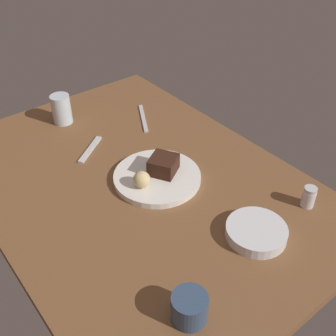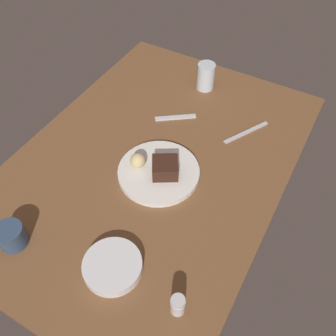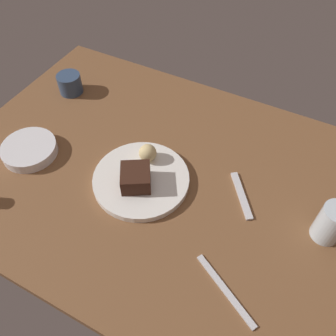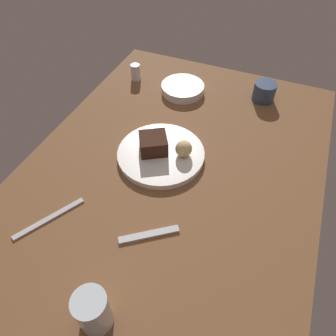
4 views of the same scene
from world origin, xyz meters
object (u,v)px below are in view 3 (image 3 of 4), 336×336
water_glass (331,223)px  butter_knife (225,290)px  side_bowl (29,150)px  dessert_spoon (241,195)px  chocolate_cake_slice (136,178)px  dessert_plate (141,179)px  bread_roll (148,153)px  coffee_cup (70,84)px

water_glass → butter_knife: 29.34cm
side_bowl → dessert_spoon: side_bowl is taller
chocolate_cake_slice → dessert_plate: bearing=-90.2°
side_bowl → dessert_spoon: (-59.68, -13.95, -1.17)cm
chocolate_cake_slice → bread_roll: bearing=-80.3°
water_glass → side_bowl: bearing=8.7°
bread_roll → dessert_spoon: bearing=-177.0°
butter_knife → chocolate_cake_slice: bearing=3.5°
bread_roll → butter_knife: (-32.92, 24.00, -4.11)cm
coffee_cup → chocolate_cake_slice: bearing=148.6°
chocolate_cake_slice → dessert_spoon: chocolate_cake_slice is taller
dessert_plate → butter_knife: bearing=151.0°
water_glass → dessert_spoon: (21.67, -1.46, -4.91)cm
dessert_plate → butter_knife: size_ratio=1.37×
dessert_plate → coffee_cup: coffee_cup is taller
dessert_plate → butter_knife: (-31.38, 17.41, -0.70)cm
bread_roll → coffee_cup: (39.18, -15.90, -1.07)cm
water_glass → coffee_cup: 89.68cm
dessert_plate → coffee_cup: (40.72, -22.50, 2.34)cm
chocolate_cake_slice → bread_roll: (1.53, -8.97, -0.07)cm
side_bowl → water_glass: bearing=-171.3°
side_bowl → coffee_cup: (6.88, -28.40, 1.77)cm
chocolate_cake_slice → side_bowl: 34.14cm
chocolate_cake_slice → water_glass: bearing=-169.3°
chocolate_cake_slice → bread_roll: 9.10cm
bread_roll → side_bowl: size_ratio=0.31×
coffee_cup → dessert_plate: bearing=151.1°
dessert_plate → butter_knife: dessert_plate is taller
dessert_plate → chocolate_cake_slice: (0.01, 2.38, 3.49)cm
chocolate_cake_slice → dessert_spoon: 28.17cm
bread_roll → side_bowl: bearing=21.2°
dessert_spoon → dessert_plate: bearing=71.2°
dessert_plate → chocolate_cake_slice: chocolate_cake_slice is taller
chocolate_cake_slice → coffee_cup: bearing=-31.4°
coffee_cup → dessert_spoon: size_ratio=0.52×
bread_roll → chocolate_cake_slice: bearing=99.7°
chocolate_cake_slice → butter_knife: size_ratio=0.42×
side_bowl → butter_knife: (-65.22, 11.50, -1.27)cm
coffee_cup → water_glass: bearing=169.8°
dessert_spoon → butter_knife: 26.04cm
side_bowl → coffee_cup: 29.28cm
water_glass → dessert_spoon: water_glass is taller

